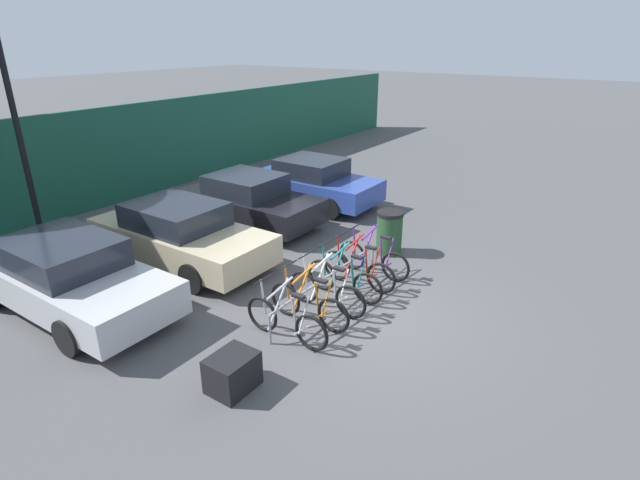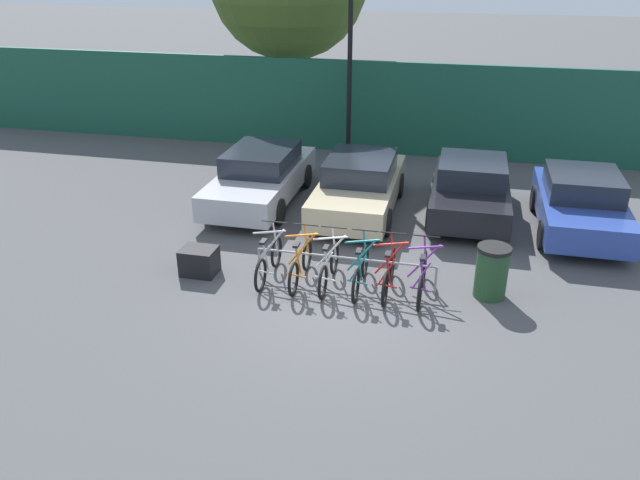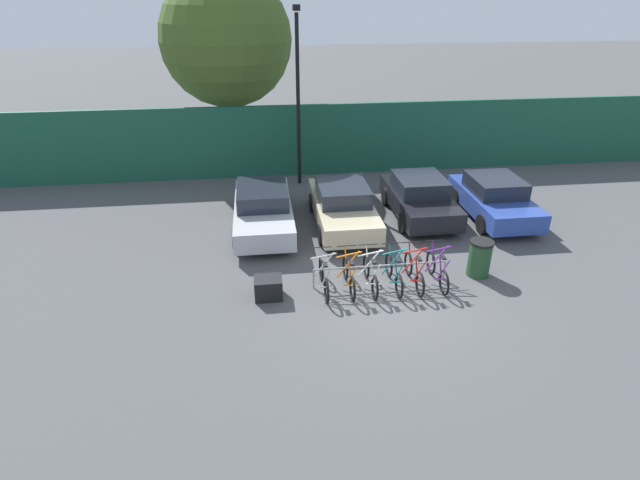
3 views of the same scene
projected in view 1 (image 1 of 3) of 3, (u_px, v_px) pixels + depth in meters
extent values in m
plane|color=#4C4C4F|center=(360.00, 310.00, 9.43)|extent=(120.00, 120.00, 0.00)
cube|color=#19513D|center=(66.00, 166.00, 13.86)|extent=(36.00, 0.16, 2.89)
cylinder|color=gray|center=(328.00, 276.00, 9.53)|extent=(3.52, 0.04, 0.04)
cylinder|color=gray|center=(270.00, 330.00, 8.29)|extent=(0.04, 0.04, 0.55)
cylinder|color=gray|center=(373.00, 258.00, 10.98)|extent=(0.04, 0.04, 0.55)
torus|color=black|center=(312.00, 333.00, 8.11)|extent=(0.06, 0.66, 0.66)
torus|color=black|center=(262.00, 314.00, 8.66)|extent=(0.06, 0.66, 0.66)
cylinder|color=#B7B7BC|center=(278.00, 304.00, 8.34)|extent=(0.60, 0.04, 0.76)
cylinder|color=#B7B7BC|center=(280.00, 288.00, 8.20)|extent=(0.68, 0.04, 0.16)
cylinder|color=#B7B7BC|center=(294.00, 313.00, 8.19)|extent=(0.14, 0.04, 0.63)
cylinder|color=#B7B7BC|center=(304.00, 315.00, 8.08)|extent=(0.32, 0.03, 0.58)
cylinder|color=#B7B7BC|center=(302.00, 330.00, 8.22)|extent=(0.40, 0.03, 0.08)
cylinder|color=#B7B7BC|center=(263.00, 297.00, 8.50)|extent=(0.12, 0.04, 0.69)
cylinder|color=black|center=(264.00, 279.00, 8.34)|extent=(0.52, 0.03, 0.03)
cube|color=black|center=(298.00, 296.00, 8.01)|extent=(0.10, 0.22, 0.05)
torus|color=black|center=(333.00, 316.00, 8.61)|extent=(0.06, 0.66, 0.66)
torus|color=black|center=(286.00, 299.00, 9.16)|extent=(0.06, 0.66, 0.66)
cylinder|color=orange|center=(301.00, 289.00, 8.84)|extent=(0.60, 0.04, 0.76)
cylinder|color=orange|center=(304.00, 274.00, 8.69)|extent=(0.68, 0.04, 0.16)
cylinder|color=orange|center=(317.00, 297.00, 8.69)|extent=(0.14, 0.04, 0.63)
cylinder|color=orange|center=(326.00, 299.00, 8.57)|extent=(0.32, 0.03, 0.58)
cylinder|color=orange|center=(324.00, 313.00, 8.72)|extent=(0.40, 0.03, 0.08)
cylinder|color=orange|center=(287.00, 283.00, 9.00)|extent=(0.12, 0.04, 0.69)
cylinder|color=black|center=(288.00, 265.00, 8.84)|extent=(0.52, 0.03, 0.03)
cube|color=black|center=(321.00, 281.00, 8.51)|extent=(0.10, 0.22, 0.05)
torus|color=black|center=(351.00, 302.00, 9.04)|extent=(0.06, 0.66, 0.66)
torus|color=black|center=(304.00, 287.00, 9.59)|extent=(0.06, 0.66, 0.66)
cylinder|color=silver|center=(320.00, 277.00, 9.27)|extent=(0.60, 0.04, 0.76)
cylinder|color=silver|center=(322.00, 262.00, 9.13)|extent=(0.68, 0.04, 0.16)
cylinder|color=silver|center=(335.00, 284.00, 9.12)|extent=(0.14, 0.04, 0.63)
cylinder|color=silver|center=(344.00, 286.00, 9.01)|extent=(0.32, 0.03, 0.58)
cylinder|color=silver|center=(341.00, 300.00, 9.15)|extent=(0.40, 0.03, 0.08)
cylinder|color=silver|center=(305.00, 271.00, 9.44)|extent=(0.12, 0.04, 0.69)
cylinder|color=black|center=(307.00, 254.00, 9.27)|extent=(0.52, 0.03, 0.03)
cube|color=black|center=(339.00, 269.00, 8.94)|extent=(0.10, 0.22, 0.05)
torus|color=black|center=(368.00, 289.00, 9.52)|extent=(0.06, 0.66, 0.66)
torus|color=black|center=(322.00, 275.00, 10.07)|extent=(0.06, 0.66, 0.66)
cylinder|color=#197A7F|center=(338.00, 265.00, 9.75)|extent=(0.60, 0.04, 0.76)
cylinder|color=#197A7F|center=(340.00, 251.00, 9.60)|extent=(0.68, 0.04, 0.16)
cylinder|color=#197A7F|center=(352.00, 272.00, 9.60)|extent=(0.14, 0.04, 0.63)
cylinder|color=#197A7F|center=(361.00, 273.00, 9.48)|extent=(0.32, 0.03, 0.58)
cylinder|color=#197A7F|center=(358.00, 287.00, 9.63)|extent=(0.40, 0.03, 0.08)
cylinder|color=#197A7F|center=(324.00, 260.00, 9.91)|extent=(0.12, 0.04, 0.69)
cylinder|color=black|center=(326.00, 243.00, 9.75)|extent=(0.52, 0.03, 0.03)
cube|color=black|center=(357.00, 257.00, 9.42)|extent=(0.10, 0.22, 0.05)
torus|color=black|center=(381.00, 278.00, 9.93)|extent=(0.06, 0.66, 0.66)
torus|color=black|center=(337.00, 265.00, 10.48)|extent=(0.06, 0.66, 0.66)
cylinder|color=red|center=(352.00, 255.00, 10.16)|extent=(0.60, 0.04, 0.76)
cylinder|color=red|center=(355.00, 242.00, 10.02)|extent=(0.68, 0.04, 0.16)
cylinder|color=red|center=(366.00, 262.00, 10.01)|extent=(0.14, 0.04, 0.63)
cylinder|color=red|center=(375.00, 263.00, 9.90)|extent=(0.32, 0.03, 0.58)
cylinder|color=red|center=(372.00, 277.00, 10.04)|extent=(0.40, 0.03, 0.08)
cylinder|color=red|center=(339.00, 251.00, 10.33)|extent=(0.12, 0.04, 0.69)
cylinder|color=black|center=(341.00, 235.00, 10.16)|extent=(0.52, 0.03, 0.03)
cube|color=black|center=(371.00, 248.00, 9.83)|extent=(0.10, 0.22, 0.05)
torus|color=black|center=(395.00, 267.00, 10.41)|extent=(0.06, 0.66, 0.66)
torus|color=black|center=(352.00, 255.00, 10.96)|extent=(0.06, 0.66, 0.66)
cylinder|color=#752D99|center=(367.00, 245.00, 10.65)|extent=(0.60, 0.04, 0.76)
cylinder|color=#752D99|center=(370.00, 233.00, 10.50)|extent=(0.68, 0.04, 0.16)
cylinder|color=#752D99|center=(381.00, 252.00, 10.49)|extent=(0.14, 0.04, 0.63)
cylinder|color=#752D99|center=(390.00, 253.00, 10.38)|extent=(0.32, 0.03, 0.58)
cylinder|color=#752D99|center=(387.00, 266.00, 10.53)|extent=(0.40, 0.03, 0.08)
cylinder|color=#752D99|center=(354.00, 241.00, 10.81)|extent=(0.12, 0.04, 0.69)
cylinder|color=black|center=(356.00, 226.00, 10.65)|extent=(0.52, 0.03, 0.03)
cube|color=black|center=(386.00, 238.00, 10.32)|extent=(0.10, 0.22, 0.05)
cube|color=#B7B7BC|center=(70.00, 282.00, 9.26)|extent=(1.80, 4.55, 0.62)
cube|color=#1E232D|center=(61.00, 253.00, 9.10)|extent=(1.58, 2.09, 0.52)
cylinder|color=black|center=(76.00, 261.00, 10.70)|extent=(0.20, 0.64, 0.64)
cylinder|color=black|center=(69.00, 337.00, 8.01)|extent=(0.20, 0.64, 0.64)
cylinder|color=black|center=(155.00, 295.00, 9.31)|extent=(0.20, 0.64, 0.64)
cube|color=#C1B28E|center=(181.00, 239.00, 11.18)|extent=(1.80, 4.38, 0.62)
cube|color=#1E232D|center=(175.00, 215.00, 11.02)|extent=(1.58, 2.01, 0.52)
cylinder|color=black|center=(115.00, 249.00, 11.29)|extent=(0.20, 0.64, 0.64)
cylinder|color=black|center=(175.00, 227.00, 12.59)|extent=(0.20, 0.64, 0.64)
cylinder|color=black|center=(193.00, 278.00, 9.96)|extent=(0.20, 0.64, 0.64)
cylinder|color=black|center=(250.00, 250.00, 11.26)|extent=(0.20, 0.64, 0.64)
cube|color=black|center=(250.00, 205.00, 13.42)|extent=(1.80, 3.95, 0.62)
cube|color=#1E232D|center=(246.00, 184.00, 13.26)|extent=(1.58, 1.82, 0.52)
cylinder|color=black|center=(197.00, 215.00, 13.46)|extent=(0.20, 0.64, 0.64)
cylinder|color=black|center=(241.00, 199.00, 14.77)|extent=(0.20, 0.64, 0.64)
cylinder|color=black|center=(262.00, 232.00, 12.27)|extent=(0.20, 0.64, 0.64)
cylinder|color=black|center=(303.00, 213.00, 13.57)|extent=(0.20, 0.64, 0.64)
cube|color=#2D479E|center=(314.00, 186.00, 15.11)|extent=(1.80, 3.95, 0.62)
cube|color=#1E232D|center=(312.00, 167.00, 14.94)|extent=(1.58, 1.82, 0.52)
cylinder|color=black|center=(267.00, 195.00, 15.15)|extent=(0.20, 0.64, 0.64)
cylinder|color=black|center=(301.00, 182.00, 16.45)|extent=(0.20, 0.64, 0.64)
cylinder|color=black|center=(330.00, 208.00, 13.95)|extent=(0.20, 0.64, 0.64)
cylinder|color=black|center=(361.00, 193.00, 15.25)|extent=(0.20, 0.64, 0.64)
cylinder|color=black|center=(14.00, 114.00, 11.55)|extent=(0.14, 0.14, 6.25)
cylinder|color=#234728|center=(389.00, 234.00, 11.73)|extent=(0.60, 0.60, 0.95)
cylinder|color=black|center=(390.00, 213.00, 11.54)|extent=(0.63, 0.63, 0.08)
cube|color=black|center=(232.00, 372.00, 7.25)|extent=(0.70, 0.56, 0.55)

